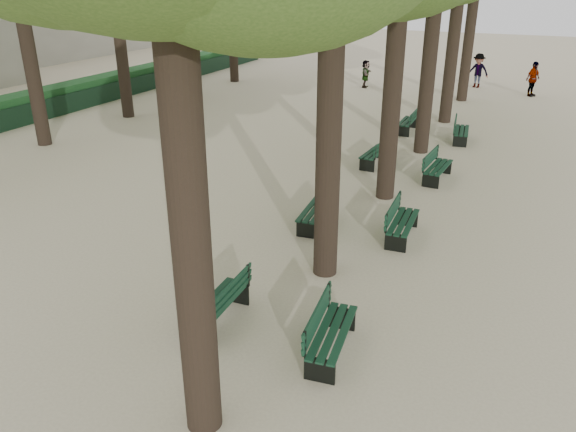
% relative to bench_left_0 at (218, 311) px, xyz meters
% --- Properties ---
extents(ground, '(120.00, 120.00, 0.00)m').
position_rel_bench_left_0_xyz_m(ground, '(-0.37, -0.31, -0.27)').
color(ground, beige).
rests_on(ground, ground).
extents(bench_left_0, '(0.65, 1.82, 0.92)m').
position_rel_bench_left_0_xyz_m(bench_left_0, '(0.00, 0.00, 0.00)').
color(bench_left_0, black).
rests_on(bench_left_0, ground).
extents(bench_left_1, '(0.74, 1.85, 0.92)m').
position_rel_bench_left_0_xyz_m(bench_left_1, '(-0.00, 4.94, 0.00)').
color(bench_left_1, black).
rests_on(bench_left_1, ground).
extents(bench_left_2, '(0.68, 1.83, 0.92)m').
position_rel_bench_left_0_xyz_m(bench_left_2, '(-0.00, 10.50, 0.00)').
color(bench_left_2, black).
rests_on(bench_left_2, ground).
extents(bench_left_3, '(0.61, 1.81, 0.92)m').
position_rel_bench_left_0_xyz_m(bench_left_3, '(0.00, 15.28, 0.00)').
color(bench_left_3, black).
rests_on(bench_left_3, ground).
extents(bench_right_0, '(0.76, 1.85, 0.92)m').
position_rel_bench_left_0_xyz_m(bench_right_0, '(2.27, 0.02, 0.00)').
color(bench_right_0, black).
rests_on(bench_right_0, ground).
extents(bench_right_1, '(0.65, 1.82, 0.92)m').
position_rel_bench_left_0_xyz_m(bench_right_1, '(2.27, 5.12, 0.00)').
color(bench_right_1, black).
rests_on(bench_right_1, ground).
extents(bench_right_2, '(0.70, 1.84, 0.92)m').
position_rel_bench_left_0_xyz_m(bench_right_2, '(2.27, 9.80, 0.00)').
color(bench_right_2, black).
rests_on(bench_right_2, ground).
extents(bench_right_3, '(0.77, 1.85, 0.92)m').
position_rel_bench_left_0_xyz_m(bench_right_3, '(2.27, 14.71, 0.00)').
color(bench_right_3, black).
rests_on(bench_right_3, ground).
extents(man_with_map, '(0.70, 0.78, 1.78)m').
position_rel_bench_left_0_xyz_m(man_with_map, '(-0.13, -0.37, 0.62)').
color(man_with_map, black).
rests_on(man_with_map, ground).
extents(pedestrian_e, '(0.53, 1.46, 1.54)m').
position_rel_bench_left_0_xyz_m(pedestrian_e, '(-4.52, 24.09, 0.50)').
color(pedestrian_e, '#262628').
rests_on(pedestrian_e, ground).
extents(pedestrian_c, '(0.88, 1.10, 1.82)m').
position_rel_bench_left_0_xyz_m(pedestrian_c, '(4.34, 25.32, 0.64)').
color(pedestrian_c, '#262628').
rests_on(pedestrian_c, ground).
extents(pedestrian_b, '(1.28, 0.64, 1.91)m').
position_rel_bench_left_0_xyz_m(pedestrian_b, '(1.35, 26.74, 0.68)').
color(pedestrian_b, '#262628').
rests_on(pedestrian_b, ground).
extents(fence, '(0.08, 42.00, 0.90)m').
position_rel_bench_left_0_xyz_m(fence, '(-15.37, 10.69, 0.18)').
color(fence, black).
rests_on(fence, ground).
extents(hedge, '(1.20, 42.00, 1.20)m').
position_rel_bench_left_0_xyz_m(hedge, '(-16.07, 10.69, 0.33)').
color(hedge, '#16401D').
rests_on(hedge, ground).
extents(building_far, '(12.00, 16.00, 7.00)m').
position_rel_bench_left_0_xyz_m(building_far, '(-33.37, 29.69, 3.23)').
color(building_far, '#B7B2A3').
rests_on(building_far, ground).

